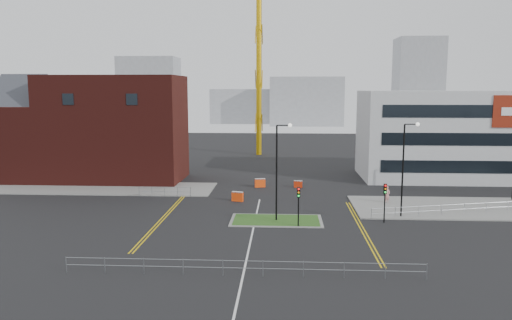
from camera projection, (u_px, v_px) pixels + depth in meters
The scene contains 28 objects.
ground at pixel (249, 247), 39.04m from camera, with size 200.00×200.00×0.00m, color black.
pavement_left at pixel (101, 188), 61.88m from camera, with size 28.00×8.00×0.12m, color slate.
pavement_right at pixel (470, 208), 51.65m from camera, with size 24.00×10.00×0.12m, color slate.
island_kerb at pixel (276, 220), 46.83m from camera, with size 8.60×4.60×0.08m, color slate.
grass_island at pixel (276, 220), 46.83m from camera, with size 8.00×4.00×0.12m, color #224E1A.
brick_building at pixel (93, 129), 67.00m from camera, with size 24.20×10.07×14.24m.
office_block at pixel (454, 135), 68.34m from camera, with size 25.00×12.20×12.00m.
tower_crane at pixel (290, 1), 88.54m from camera, with size 52.72×7.51×40.29m.
streetlamp_island at pixel (279, 164), 46.05m from camera, with size 1.46×0.36×9.18m.
streetlamp_right_near at pixel (405, 162), 47.36m from camera, with size 1.46×0.36×9.18m.
traffic_light_island at pixel (299, 199), 44.36m from camera, with size 0.28×0.33×3.65m.
traffic_light_right at pixel (385, 195), 45.90m from camera, with size 0.28×0.33×3.65m.
railing_front at pixel (243, 265), 33.00m from camera, with size 24.05×0.05×1.10m.
railing_left at pixel (165, 190), 57.33m from camera, with size 6.05×0.05×1.10m.
railing_right at pixel (464, 207), 49.16m from camera, with size 19.05×5.05×1.10m.
centre_line at pixel (251, 240), 41.02m from camera, with size 0.15×30.00×0.01m, color silver.
yellow_left_a at pixel (166, 214), 49.42m from camera, with size 0.12×24.00×0.01m, color gold.
yellow_left_b at pixel (169, 214), 49.40m from camera, with size 0.12×24.00×0.01m, color gold.
yellow_right_a at pixel (360, 228), 44.44m from camera, with size 0.12×20.00×0.01m, color gold.
yellow_right_b at pixel (363, 228), 44.43m from camera, with size 0.12×20.00×0.01m, color gold.
skyline_a at pixel (150, 92), 158.25m from camera, with size 18.00×12.00×22.00m, color gray.
skyline_b at pixel (306, 101), 165.80m from camera, with size 24.00×12.00×16.00m, color gray.
skyline_c at pixel (418, 83), 158.07m from camera, with size 14.00×12.00×28.00m, color gray.
skyline_d at pixel (254, 106), 176.97m from camera, with size 30.00×12.00×12.00m, color gray.
pedestrian at pixel (387, 195), 53.75m from camera, with size 0.71×0.46×1.94m, color tan.
barrier_left at pixel (238, 196), 54.90m from camera, with size 1.34×0.80×1.07m.
barrier_mid at pixel (260, 183), 62.69m from camera, with size 1.37×0.76×1.09m.
barrier_right at pixel (298, 184), 62.44m from camera, with size 1.07×0.40×0.88m.
Camera 1 is at (2.64, -37.57, 12.38)m, focal length 35.00 mm.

